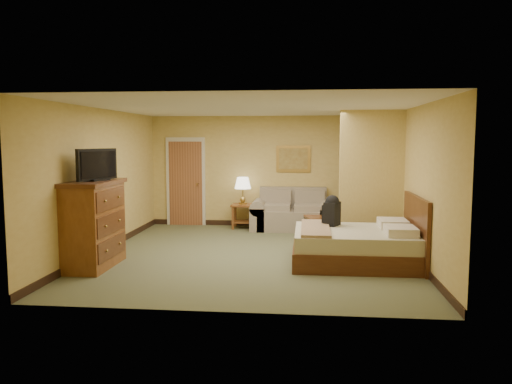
# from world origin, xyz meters

# --- Properties ---
(floor) EXTENTS (6.00, 6.00, 0.00)m
(floor) POSITION_xyz_m (0.00, 0.00, 0.00)
(floor) COLOR #575C3C
(floor) RESTS_ON ground
(ceiling) EXTENTS (6.00, 6.00, 0.00)m
(ceiling) POSITION_xyz_m (0.00, 0.00, 2.60)
(ceiling) COLOR white
(ceiling) RESTS_ON back_wall
(back_wall) EXTENTS (5.50, 0.02, 2.60)m
(back_wall) POSITION_xyz_m (0.00, 3.00, 1.30)
(back_wall) COLOR tan
(back_wall) RESTS_ON floor
(left_wall) EXTENTS (0.02, 6.00, 2.60)m
(left_wall) POSITION_xyz_m (-2.75, 0.00, 1.30)
(left_wall) COLOR tan
(left_wall) RESTS_ON floor
(right_wall) EXTENTS (0.02, 6.00, 2.60)m
(right_wall) POSITION_xyz_m (2.75, 0.00, 1.30)
(right_wall) COLOR tan
(right_wall) RESTS_ON floor
(partition) EXTENTS (1.20, 0.15, 2.60)m
(partition) POSITION_xyz_m (2.15, 0.93, 1.30)
(partition) COLOR tan
(partition) RESTS_ON floor
(door) EXTENTS (0.94, 0.16, 2.10)m
(door) POSITION_xyz_m (-1.95, 2.96, 1.03)
(door) COLOR beige
(door) RESTS_ON floor
(baseboard) EXTENTS (5.50, 0.02, 0.12)m
(baseboard) POSITION_xyz_m (0.00, 2.99, 0.06)
(baseboard) COLOR black
(baseboard) RESTS_ON floor
(loveseat) EXTENTS (1.88, 0.87, 0.95)m
(loveseat) POSITION_xyz_m (0.61, 2.58, 0.31)
(loveseat) COLOR gray
(loveseat) RESTS_ON floor
(side_table) EXTENTS (0.51, 0.51, 0.56)m
(side_table) POSITION_xyz_m (-0.54, 2.65, 0.37)
(side_table) COLOR brown
(side_table) RESTS_ON floor
(table_lamp) EXTENTS (0.38, 0.38, 0.63)m
(table_lamp) POSITION_xyz_m (-0.54, 2.65, 1.04)
(table_lamp) COLOR #A9883E
(table_lamp) RESTS_ON side_table
(coffee_table) EXTENTS (0.79, 0.79, 0.42)m
(coffee_table) POSITION_xyz_m (1.25, 1.93, 0.30)
(coffee_table) COLOR brown
(coffee_table) RESTS_ON floor
(wall_picture) EXTENTS (0.79, 0.04, 0.62)m
(wall_picture) POSITION_xyz_m (0.61, 2.97, 1.60)
(wall_picture) COLOR #B78E3F
(wall_picture) RESTS_ON back_wall
(dresser) EXTENTS (0.69, 1.31, 1.40)m
(dresser) POSITION_xyz_m (-2.48, -1.11, 0.71)
(dresser) COLOR brown
(dresser) RESTS_ON floor
(tv) EXTENTS (0.35, 0.80, 0.51)m
(tv) POSITION_xyz_m (-2.38, -1.11, 1.64)
(tv) COLOR black
(tv) RESTS_ON dresser
(bed) EXTENTS (2.06, 1.75, 1.14)m
(bed) POSITION_xyz_m (1.82, -0.45, 0.31)
(bed) COLOR #442110
(bed) RESTS_ON floor
(backpack) EXTENTS (0.32, 0.37, 0.53)m
(backpack) POSITION_xyz_m (1.37, -0.03, 0.84)
(backpack) COLOR black
(backpack) RESTS_ON bed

